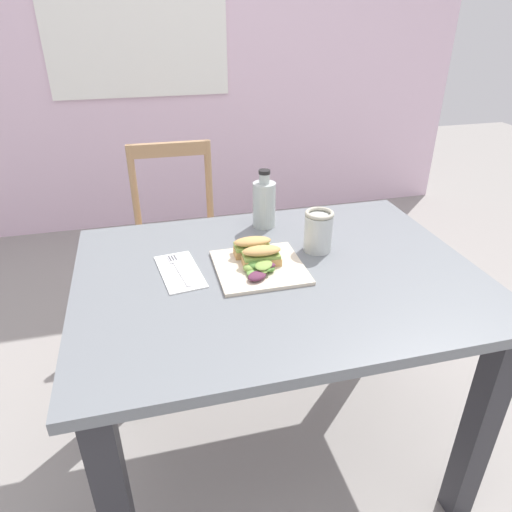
% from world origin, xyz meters
% --- Properties ---
extents(ground_plane, '(8.68, 8.68, 0.00)m').
position_xyz_m(ground_plane, '(0.00, 0.00, 0.00)').
color(ground_plane, gray).
extents(wall_back_cafe, '(3.64, 0.07, 2.60)m').
position_xyz_m(wall_back_cafe, '(-0.02, 2.19, 1.31)').
color(wall_back_cafe, silver).
rests_on(wall_back_cafe, ground).
extents(dining_table, '(1.12, 0.84, 0.74)m').
position_xyz_m(dining_table, '(-0.12, 0.06, 0.60)').
color(dining_table, slate).
rests_on(dining_table, ground).
extents(chair_wooden_far, '(0.41, 0.41, 0.87)m').
position_xyz_m(chair_wooden_far, '(-0.34, 0.89, 0.45)').
color(chair_wooden_far, tan).
rests_on(chair_wooden_far, ground).
extents(plate_lunch, '(0.25, 0.25, 0.01)m').
position_xyz_m(plate_lunch, '(-0.17, 0.08, 0.74)').
color(plate_lunch, beige).
rests_on(plate_lunch, dining_table).
extents(sandwich_half_front, '(0.11, 0.06, 0.06)m').
position_xyz_m(sandwich_half_front, '(-0.16, 0.09, 0.78)').
color(sandwich_half_front, tan).
rests_on(sandwich_half_front, plate_lunch).
extents(sandwich_half_back, '(0.11, 0.06, 0.06)m').
position_xyz_m(sandwich_half_back, '(-0.17, 0.15, 0.78)').
color(sandwich_half_back, tan).
rests_on(sandwich_half_back, plate_lunch).
extents(salad_mixed_greens, '(0.10, 0.14, 0.03)m').
position_xyz_m(salad_mixed_greens, '(-0.18, 0.05, 0.76)').
color(salad_mixed_greens, '#518438').
rests_on(salad_mixed_greens, plate_lunch).
extents(napkin_folded, '(0.13, 0.23, 0.00)m').
position_xyz_m(napkin_folded, '(-0.39, 0.12, 0.74)').
color(napkin_folded, white).
rests_on(napkin_folded, dining_table).
extents(fork_on_napkin, '(0.05, 0.19, 0.00)m').
position_xyz_m(fork_on_napkin, '(-0.39, 0.14, 0.75)').
color(fork_on_napkin, silver).
rests_on(fork_on_napkin, napkin_folded).
extents(bottle_cold_brew, '(0.08, 0.08, 0.20)m').
position_xyz_m(bottle_cold_brew, '(-0.08, 0.36, 0.81)').
color(bottle_cold_brew, black).
rests_on(bottle_cold_brew, dining_table).
extents(mason_jar_iced_tea, '(0.09, 0.09, 0.13)m').
position_xyz_m(mason_jar_iced_tea, '(0.03, 0.15, 0.80)').
color(mason_jar_iced_tea, '#C67528').
rests_on(mason_jar_iced_tea, dining_table).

